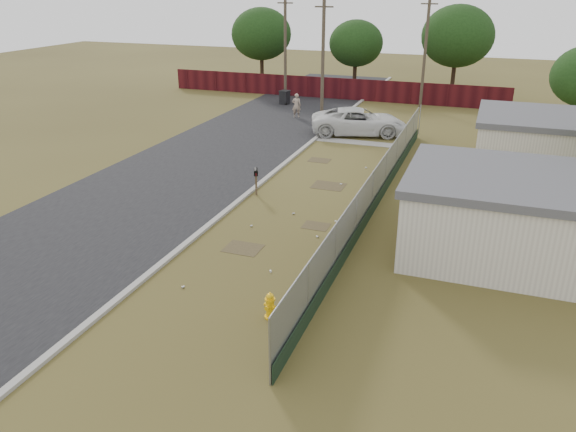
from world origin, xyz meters
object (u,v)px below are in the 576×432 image
at_px(mailbox, 256,174).
at_px(trash_bin, 285,97).
at_px(pedestrian, 296,105).
at_px(pickup_truck, 359,121).
at_px(fire_hydrant, 270,306).

xyz_separation_m(mailbox, trash_bin, (-6.19, 20.71, -0.46)).
bearing_deg(trash_bin, mailbox, -73.35).
distance_m(mailbox, trash_bin, 21.62).
bearing_deg(mailbox, pedestrian, 102.59).
relative_size(pickup_truck, trash_bin, 5.52).
distance_m(pickup_truck, trash_bin, 11.17).
distance_m(fire_hydrant, trash_bin, 32.24).
xyz_separation_m(pickup_truck, trash_bin, (-8.11, 7.68, -0.29)).
xyz_separation_m(fire_hydrant, pickup_truck, (-2.63, 22.71, 0.46)).
height_order(mailbox, trash_bin, mailbox).
relative_size(mailbox, pedestrian, 0.73).
height_order(mailbox, pedestrian, pedestrian).
relative_size(mailbox, trash_bin, 1.16).
bearing_deg(pickup_truck, trash_bin, 30.07).
bearing_deg(trash_bin, pickup_truck, -43.45).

